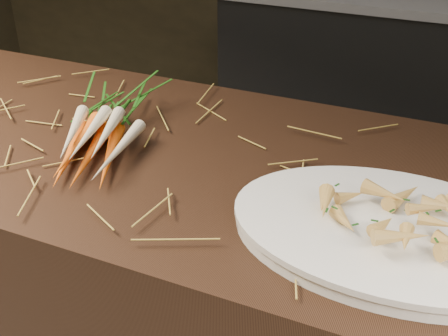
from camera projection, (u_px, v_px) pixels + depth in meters
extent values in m
cube|color=black|center=(173.00, 310.00, 1.37)|extent=(2.40, 0.70, 0.90)
cube|color=black|center=(408.00, 85.00, 2.78)|extent=(1.80, 0.60, 0.80)
cone|color=#D8510E|center=(70.00, 155.00, 1.09)|extent=(0.13, 0.24, 0.03)
cone|color=#D8510E|center=(90.00, 155.00, 1.08)|extent=(0.11, 0.24, 0.03)
cone|color=#D8510E|center=(110.00, 156.00, 1.08)|extent=(0.13, 0.23, 0.03)
cone|color=#D8510E|center=(77.00, 146.00, 1.06)|extent=(0.10, 0.24, 0.03)
cone|color=beige|center=(72.00, 133.00, 1.07)|extent=(0.13, 0.21, 0.04)
cone|color=beige|center=(89.00, 134.00, 1.06)|extent=(0.10, 0.22, 0.04)
cone|color=beige|center=(106.00, 134.00, 1.07)|extent=(0.11, 0.22, 0.04)
cone|color=beige|center=(118.00, 151.00, 1.05)|extent=(0.06, 0.23, 0.03)
ellipsoid|color=#1F6512|center=(114.00, 99.00, 1.25)|extent=(0.21, 0.25, 0.08)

